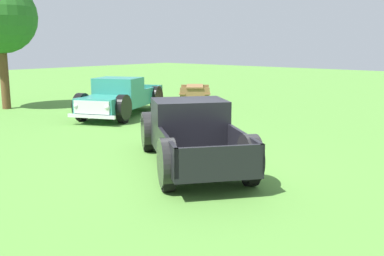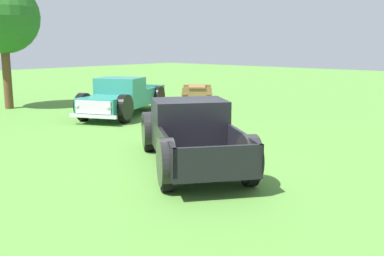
{
  "view_description": "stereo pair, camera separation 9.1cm",
  "coord_description": "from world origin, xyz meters",
  "px_view_note": "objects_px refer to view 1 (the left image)",
  "views": [
    {
      "loc": [
        -7.63,
        -6.5,
        2.8
      ],
      "look_at": [
        -0.11,
        0.05,
        0.9
      ],
      "focal_mm": 41.62,
      "sensor_mm": 36.0,
      "label": 1
    },
    {
      "loc": [
        -7.57,
        -6.56,
        2.8
      ],
      "look_at": [
        -0.11,
        0.05,
        0.9
      ],
      "focal_mm": 41.62,
      "sensor_mm": 36.0,
      "label": 2
    }
  ],
  "objects_px": {
    "picnic_table": "(195,91)",
    "oak_tree_east": "(0,17)",
    "pickup_truck_foreground": "(189,133)",
    "pickup_truck_behind_left": "(118,98)"
  },
  "relations": [
    {
      "from": "picnic_table",
      "to": "oak_tree_east",
      "type": "xyz_separation_m",
      "value": [
        -7.28,
        4.57,
        3.38
      ]
    },
    {
      "from": "pickup_truck_foreground",
      "to": "picnic_table",
      "type": "bearing_deg",
      "value": 39.94
    },
    {
      "from": "pickup_truck_foreground",
      "to": "picnic_table",
      "type": "height_order",
      "value": "pickup_truck_foreground"
    },
    {
      "from": "pickup_truck_foreground",
      "to": "picnic_table",
      "type": "distance_m",
      "value": 11.4
    },
    {
      "from": "pickup_truck_behind_left",
      "to": "picnic_table",
      "type": "distance_m",
      "value": 5.52
    },
    {
      "from": "pickup_truck_behind_left",
      "to": "picnic_table",
      "type": "relative_size",
      "value": 2.23
    },
    {
      "from": "picnic_table",
      "to": "oak_tree_east",
      "type": "height_order",
      "value": "oak_tree_east"
    },
    {
      "from": "picnic_table",
      "to": "oak_tree_east",
      "type": "distance_m",
      "value": 9.24
    },
    {
      "from": "pickup_truck_foreground",
      "to": "pickup_truck_behind_left",
      "type": "height_order",
      "value": "pickup_truck_foreground"
    },
    {
      "from": "pickup_truck_foreground",
      "to": "pickup_truck_behind_left",
      "type": "distance_m",
      "value": 7.32
    }
  ]
}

